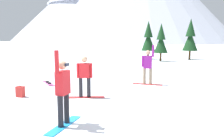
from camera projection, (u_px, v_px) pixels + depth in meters
name	position (u px, v px, depth m)	size (l,w,h in m)	color
ground_plane	(74.00, 115.00, 6.94)	(800.00, 800.00, 0.00)	white
snowboarder_foreground	(63.00, 90.00, 5.99)	(0.47, 1.53, 2.04)	#1E8CD8
snowboarder_midground	(85.00, 76.00, 8.99)	(1.59, 0.64, 1.67)	red
snowboarder_background	(148.00, 66.00, 11.68)	(1.56, 0.52, 2.05)	red
loose_snowboard_near_left	(48.00, 83.00, 12.04)	(1.36, 1.56, 0.09)	pink
backpack_red	(20.00, 92.00, 9.17)	(0.34, 0.29, 0.47)	red
pine_tree_leaning	(190.00, 37.00, 26.58)	(1.77, 1.77, 4.81)	#472D19
pine_tree_broad	(161.00, 41.00, 24.72)	(1.52, 1.52, 4.13)	#472D19
pine_tree_young	(148.00, 38.00, 27.54)	(1.68, 1.68, 4.63)	#472D19
peak_north_spur	(77.00, 10.00, 259.01)	(145.90, 145.90, 70.59)	#B2B7C6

